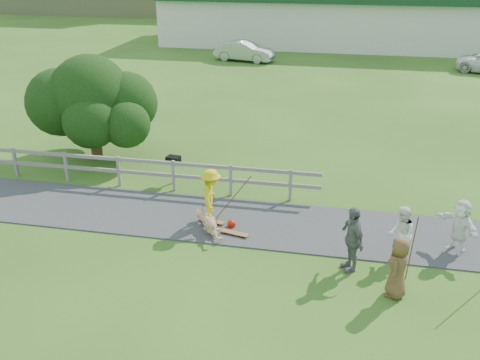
{
  "coord_description": "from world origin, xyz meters",
  "views": [
    {
      "loc": [
        3.55,
        -12.66,
        7.78
      ],
      "look_at": [
        0.57,
        2.0,
        1.17
      ],
      "focal_mm": 40.0,
      "sensor_mm": 36.0,
      "label": 1
    }
  ],
  "objects_px": {
    "car_silver": "(245,51)",
    "tree": "(93,118)",
    "bbq": "(174,170)",
    "skater_fallen": "(209,223)",
    "spectator_a": "(401,234)",
    "spectator_c": "(398,268)",
    "spectator_b": "(352,239)",
    "skater_rider": "(211,199)",
    "spectator_d": "(460,226)"
  },
  "relations": [
    {
      "from": "skater_fallen",
      "to": "spectator_b",
      "type": "bearing_deg",
      "value": -51.9
    },
    {
      "from": "skater_rider",
      "to": "spectator_b",
      "type": "height_order",
      "value": "spectator_b"
    },
    {
      "from": "spectator_c",
      "to": "tree",
      "type": "distance_m",
      "value": 13.31
    },
    {
      "from": "spectator_a",
      "to": "spectator_c",
      "type": "xyz_separation_m",
      "value": [
        -0.19,
        -1.7,
        0.01
      ]
    },
    {
      "from": "car_silver",
      "to": "tree",
      "type": "height_order",
      "value": "tree"
    },
    {
      "from": "skater_fallen",
      "to": "car_silver",
      "type": "xyz_separation_m",
      "value": [
        -3.81,
        25.02,
        0.42
      ]
    },
    {
      "from": "skater_rider",
      "to": "tree",
      "type": "distance_m",
      "value": 7.52
    },
    {
      "from": "spectator_b",
      "to": "car_silver",
      "type": "xyz_separation_m",
      "value": [
        -7.91,
        26.21,
        -0.18
      ]
    },
    {
      "from": "car_silver",
      "to": "tree",
      "type": "bearing_deg",
      "value": -174.97
    },
    {
      "from": "spectator_c",
      "to": "spectator_d",
      "type": "height_order",
      "value": "spectator_d"
    },
    {
      "from": "car_silver",
      "to": "spectator_b",
      "type": "bearing_deg",
      "value": -152.05
    },
    {
      "from": "spectator_b",
      "to": "tree",
      "type": "height_order",
      "value": "tree"
    },
    {
      "from": "car_silver",
      "to": "bbq",
      "type": "xyz_separation_m",
      "value": [
        1.71,
        -21.82,
        -0.21
      ]
    },
    {
      "from": "skater_rider",
      "to": "bbq",
      "type": "distance_m",
      "value": 3.42
    },
    {
      "from": "spectator_a",
      "to": "spectator_b",
      "type": "height_order",
      "value": "spectator_b"
    },
    {
      "from": "spectator_a",
      "to": "spectator_d",
      "type": "height_order",
      "value": "spectator_d"
    },
    {
      "from": "spectator_b",
      "to": "spectator_c",
      "type": "height_order",
      "value": "spectator_b"
    },
    {
      "from": "skater_fallen",
      "to": "spectator_a",
      "type": "height_order",
      "value": "spectator_a"
    },
    {
      "from": "skater_rider",
      "to": "skater_fallen",
      "type": "relative_size",
      "value": 1.05
    },
    {
      "from": "spectator_b",
      "to": "car_silver",
      "type": "height_order",
      "value": "spectator_b"
    },
    {
      "from": "skater_rider",
      "to": "skater_fallen",
      "type": "xyz_separation_m",
      "value": [
        0.05,
        -0.49,
        -0.54
      ]
    },
    {
      "from": "spectator_a",
      "to": "car_silver",
      "type": "xyz_separation_m",
      "value": [
        -9.19,
        25.47,
        -0.06
      ]
    },
    {
      "from": "car_silver",
      "to": "tree",
      "type": "relative_size",
      "value": 0.87
    },
    {
      "from": "skater_rider",
      "to": "car_silver",
      "type": "distance_m",
      "value": 24.82
    },
    {
      "from": "spectator_a",
      "to": "spectator_b",
      "type": "xyz_separation_m",
      "value": [
        -1.28,
        -0.73,
        0.12
      ]
    },
    {
      "from": "spectator_a",
      "to": "tree",
      "type": "height_order",
      "value": "tree"
    },
    {
      "from": "spectator_a",
      "to": "bbq",
      "type": "height_order",
      "value": "spectator_a"
    },
    {
      "from": "tree",
      "to": "bbq",
      "type": "xyz_separation_m",
      "value": [
        3.85,
        -1.89,
        -1.09
      ]
    },
    {
      "from": "spectator_c",
      "to": "spectator_d",
      "type": "bearing_deg",
      "value": 161.39
    },
    {
      "from": "skater_rider",
      "to": "tree",
      "type": "relative_size",
      "value": 0.33
    },
    {
      "from": "spectator_d",
      "to": "car_silver",
      "type": "relative_size",
      "value": 0.36
    },
    {
      "from": "skater_fallen",
      "to": "car_silver",
      "type": "relative_size",
      "value": 0.37
    },
    {
      "from": "spectator_c",
      "to": "bbq",
      "type": "relative_size",
      "value": 1.57
    },
    {
      "from": "skater_rider",
      "to": "spectator_c",
      "type": "relative_size",
      "value": 1.07
    },
    {
      "from": "spectator_d",
      "to": "tree",
      "type": "xyz_separation_m",
      "value": [
        -12.91,
        4.83,
        0.8
      ]
    },
    {
      "from": "skater_fallen",
      "to": "skater_rider",
      "type": "bearing_deg",
      "value": 59.7
    },
    {
      "from": "skater_rider",
      "to": "tree",
      "type": "height_order",
      "value": "tree"
    },
    {
      "from": "car_silver",
      "to": "spectator_d",
      "type": "bearing_deg",
      "value": -145.34
    },
    {
      "from": "spectator_b",
      "to": "tree",
      "type": "xyz_separation_m",
      "value": [
        -10.05,
        6.28,
        0.69
      ]
    },
    {
      "from": "tree",
      "to": "spectator_c",
      "type": "bearing_deg",
      "value": -33.03
    },
    {
      "from": "spectator_a",
      "to": "spectator_c",
      "type": "distance_m",
      "value": 1.71
    },
    {
      "from": "skater_fallen",
      "to": "car_silver",
      "type": "bearing_deg",
      "value": 62.89
    },
    {
      "from": "spectator_c",
      "to": "spectator_d",
      "type": "relative_size",
      "value": 0.99
    },
    {
      "from": "spectator_a",
      "to": "bbq",
      "type": "relative_size",
      "value": 1.54
    },
    {
      "from": "skater_rider",
      "to": "spectator_c",
      "type": "height_order",
      "value": "skater_rider"
    },
    {
      "from": "spectator_c",
      "to": "skater_fallen",
      "type": "bearing_deg",
      "value": -94.77
    },
    {
      "from": "spectator_b",
      "to": "spectator_c",
      "type": "bearing_deg",
      "value": 22.36
    },
    {
      "from": "skater_fallen",
      "to": "tree",
      "type": "height_order",
      "value": "tree"
    },
    {
      "from": "spectator_d",
      "to": "tree",
      "type": "relative_size",
      "value": 0.32
    },
    {
      "from": "skater_rider",
      "to": "skater_fallen",
      "type": "distance_m",
      "value": 0.73
    }
  ]
}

